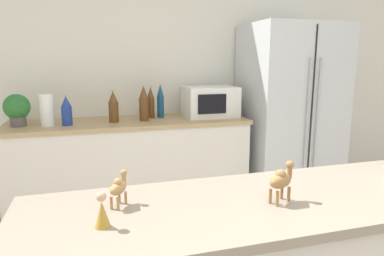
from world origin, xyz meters
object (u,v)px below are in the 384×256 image
(paper_towel_roll, at_px, (47,110))
(microwave, at_px, (210,102))
(wise_man_figurine_crimson, at_px, (102,212))
(back_bottle_2, at_px, (144,104))
(potted_plant, at_px, (17,109))
(back_bottle_3, at_px, (151,103))
(back_bottle_0, at_px, (67,111))
(refrigerator, at_px, (289,118))
(camel_figurine, at_px, (281,180))
(back_bottle_1, at_px, (113,107))
(camel_figurine_second, at_px, (119,187))
(back_bottle_4, at_px, (160,101))

(paper_towel_roll, bearing_deg, microwave, 3.87)
(wise_man_figurine_crimson, bearing_deg, back_bottle_2, 77.80)
(potted_plant, xyz_separation_m, back_bottle_2, (1.01, -0.03, 0.01))
(microwave, height_order, back_bottle_3, back_bottle_3)
(paper_towel_roll, xyz_separation_m, back_bottle_2, (0.78, 0.02, 0.02))
(back_bottle_0, bearing_deg, microwave, 4.88)
(refrigerator, height_order, paper_towel_roll, refrigerator)
(refrigerator, relative_size, camel_figurine, 11.86)
(back_bottle_1, relative_size, back_bottle_2, 0.87)
(camel_figurine_second, bearing_deg, back_bottle_3, 77.18)
(back_bottle_2, distance_m, wise_man_figurine_crimson, 1.96)
(potted_plant, xyz_separation_m, wise_man_figurine_crimson, (0.59, -1.94, -0.09))
(back_bottle_1, relative_size, back_bottle_3, 0.95)
(back_bottle_1, height_order, back_bottle_3, back_bottle_3)
(back_bottle_4, bearing_deg, back_bottle_3, 172.58)
(refrigerator, bearing_deg, back_bottle_1, 179.25)
(back_bottle_0, bearing_deg, camel_figurine_second, -80.73)
(camel_figurine_second, distance_m, wise_man_figurine_crimson, 0.16)
(back_bottle_3, bearing_deg, microwave, -7.72)
(wise_man_figurine_crimson, bearing_deg, back_bottle_3, 76.39)
(potted_plant, xyz_separation_m, camel_figurine, (1.24, -1.93, -0.05))
(potted_plant, distance_m, back_bottle_1, 0.75)
(microwave, bearing_deg, back_bottle_0, -175.12)
(back_bottle_4, xyz_separation_m, camel_figurine_second, (-0.52, -1.90, -0.08))
(potted_plant, bearing_deg, paper_towel_roll, -13.20)
(back_bottle_1, height_order, back_bottle_4, back_bottle_4)
(back_bottle_1, xyz_separation_m, camel_figurine_second, (-0.09, -1.77, -0.06))
(back_bottle_3, relative_size, camel_figurine, 1.93)
(potted_plant, bearing_deg, wise_man_figurine_crimson, -72.99)
(back_bottle_0, distance_m, back_bottle_1, 0.38)
(camel_figurine, height_order, wise_man_figurine_crimson, camel_figurine)
(microwave, bearing_deg, paper_towel_roll, -176.13)
(potted_plant, height_order, camel_figurine, potted_plant)
(wise_man_figurine_crimson, bearing_deg, paper_towel_roll, 101.03)
(paper_towel_roll, distance_m, back_bottle_3, 0.88)
(paper_towel_roll, distance_m, back_bottle_0, 0.15)
(refrigerator, bearing_deg, microwave, 173.57)
(refrigerator, relative_size, back_bottle_2, 5.63)
(paper_towel_roll, bearing_deg, back_bottle_0, -4.77)
(paper_towel_roll, height_order, camel_figurine_second, paper_towel_roll)
(back_bottle_1, relative_size, camel_figurine, 1.83)
(microwave, distance_m, camel_figurine, 2.01)
(back_bottle_3, bearing_deg, back_bottle_1, -157.44)
(back_bottle_2, bearing_deg, camel_figurine_second, -101.22)
(potted_plant, bearing_deg, refrigerator, -1.11)
(potted_plant, distance_m, camel_figurine_second, 1.92)
(microwave, height_order, back_bottle_4, back_bottle_4)
(potted_plant, relative_size, camel_figurine_second, 2.07)
(paper_towel_roll, relative_size, back_bottle_1, 0.92)
(microwave, relative_size, camel_figurine_second, 3.83)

